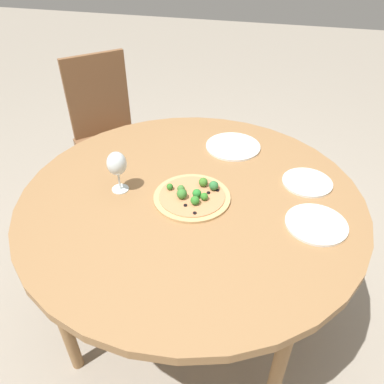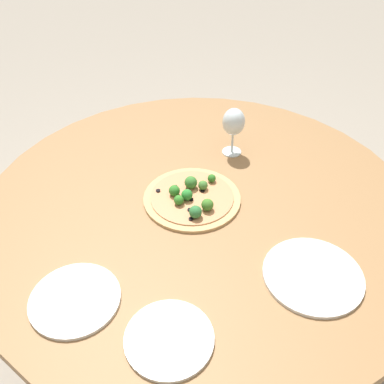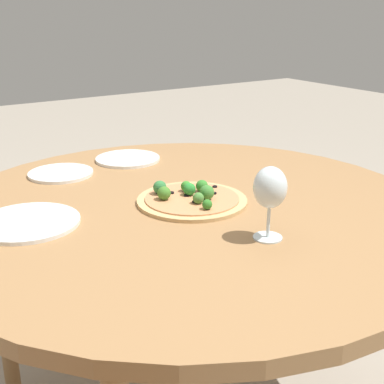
{
  "view_description": "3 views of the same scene",
  "coord_description": "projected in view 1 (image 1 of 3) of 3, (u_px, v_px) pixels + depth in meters",
  "views": [
    {
      "loc": [
        -1.14,
        -0.29,
        1.66
      ],
      "look_at": [
        -0.02,
        -0.01,
        0.77
      ],
      "focal_mm": 35.0,
      "sensor_mm": 36.0,
      "label": 1
    },
    {
      "loc": [
        0.51,
        -0.87,
        1.61
      ],
      "look_at": [
        -0.02,
        -0.01,
        0.77
      ],
      "focal_mm": 40.0,
      "sensor_mm": 36.0,
      "label": 2
    },
    {
      "loc": [
        0.73,
        1.14,
        1.25
      ],
      "look_at": [
        -0.02,
        -0.01,
        0.77
      ],
      "focal_mm": 50.0,
      "sensor_mm": 36.0,
      "label": 3
    }
  ],
  "objects": [
    {
      "name": "plate_near",
      "position": [
        307.0,
        182.0,
        1.55
      ],
      "size": [
        0.2,
        0.2,
        0.01
      ],
      "color": "silver",
      "rests_on": "dining_table"
    },
    {
      "name": "pizza",
      "position": [
        193.0,
        195.0,
        1.47
      ],
      "size": [
        0.3,
        0.3,
        0.05
      ],
      "color": "tan",
      "rests_on": "dining_table"
    },
    {
      "name": "ground_plane",
      "position": [
        191.0,
        306.0,
        1.94
      ],
      "size": [
        12.0,
        12.0,
        0.0
      ],
      "primitive_type": "plane",
      "color": "gray"
    },
    {
      "name": "wine_glass",
      "position": [
        117.0,
        164.0,
        1.44
      ],
      "size": [
        0.08,
        0.08,
        0.17
      ],
      "color": "silver",
      "rests_on": "dining_table"
    },
    {
      "name": "plate_far",
      "position": [
        233.0,
        146.0,
        1.78
      ],
      "size": [
        0.26,
        0.26,
        0.01
      ],
      "color": "silver",
      "rests_on": "dining_table"
    },
    {
      "name": "chair",
      "position": [
        109.0,
        132.0,
        2.33
      ],
      "size": [
        0.57,
        0.57,
        0.98
      ],
      "rotation": [
        0.0,
        0.0,
        -0.8
      ],
      "color": "brown",
      "rests_on": "ground_plane"
    },
    {
      "name": "dining_table",
      "position": [
        191.0,
        204.0,
        1.52
      ],
      "size": [
        1.36,
        1.36,
        0.74
      ],
      "color": "olive",
      "rests_on": "ground_plane"
    },
    {
      "name": "plate_side",
      "position": [
        316.0,
        224.0,
        1.34
      ],
      "size": [
        0.22,
        0.22,
        0.01
      ],
      "color": "silver",
      "rests_on": "dining_table"
    }
  ]
}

